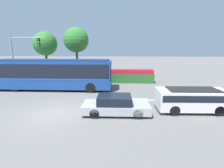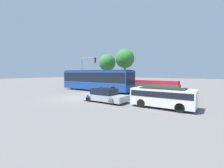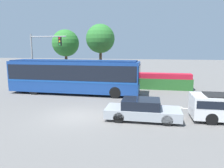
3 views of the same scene
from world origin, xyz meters
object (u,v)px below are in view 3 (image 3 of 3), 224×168
(sedan_foreground, at_px, (142,110))
(traffic_light_pole, at_px, (41,53))
(city_bus, at_px, (74,75))
(street_tree_centre, at_px, (100,39))
(street_tree_left, at_px, (66,43))

(sedan_foreground, bearing_deg, traffic_light_pole, 142.08)
(sedan_foreground, xyz_separation_m, traffic_light_pole, (-11.41, 8.74, 3.20))
(city_bus, relative_size, sedan_foreground, 2.74)
(city_bus, bearing_deg, traffic_light_pole, 151.98)
(sedan_foreground, bearing_deg, city_bus, 136.67)
(street_tree_centre, bearing_deg, traffic_light_pole, -138.10)
(sedan_foreground, distance_m, traffic_light_pole, 14.72)
(traffic_light_pole, height_order, street_tree_left, street_tree_left)
(traffic_light_pole, xyz_separation_m, street_tree_left, (0.29, 6.09, 1.11))
(street_tree_left, bearing_deg, city_bus, -62.84)
(city_bus, xyz_separation_m, street_tree_left, (-4.42, 8.62, 3.09))
(street_tree_centre, bearing_deg, city_bus, -95.55)
(sedan_foreground, relative_size, street_tree_left, 0.66)
(city_bus, height_order, traffic_light_pole, traffic_light_pole)
(city_bus, relative_size, traffic_light_pole, 2.12)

